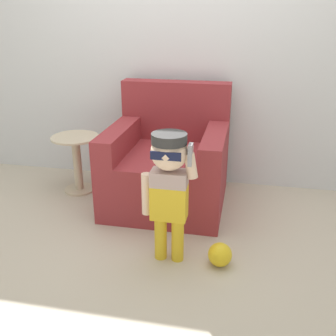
{
  "coord_description": "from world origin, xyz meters",
  "views": [
    {
      "loc": [
        0.64,
        -2.68,
        1.53
      ],
      "look_at": [
        0.12,
        -0.13,
        0.48
      ],
      "focal_mm": 42.0,
      "sensor_mm": 36.0,
      "label": 1
    }
  ],
  "objects": [
    {
      "name": "side_table",
      "position": [
        -0.81,
        0.35,
        0.31
      ],
      "size": [
        0.42,
        0.42,
        0.52
      ],
      "color": "beige",
      "rests_on": "ground_plane"
    },
    {
      "name": "person_child",
      "position": [
        0.2,
        -0.52,
        0.58
      ],
      "size": [
        0.35,
        0.26,
        0.86
      ],
      "color": "gold",
      "rests_on": "ground_plane"
    },
    {
      "name": "armchair",
      "position": [
        0.03,
        0.32,
        0.33
      ],
      "size": [
        0.94,
        0.95,
        0.97
      ],
      "color": "maroon",
      "rests_on": "ground_plane"
    },
    {
      "name": "wall_back",
      "position": [
        0.0,
        0.84,
        1.3
      ],
      "size": [
        10.0,
        0.05,
        2.6
      ],
      "color": "silver",
      "rests_on": "ground_plane"
    },
    {
      "name": "ground_plane",
      "position": [
        0.0,
        0.0,
        0.0
      ],
      "size": [
        10.0,
        10.0,
        0.0
      ],
      "primitive_type": "plane",
      "color": "#BCB29E"
    },
    {
      "name": "toy_ball",
      "position": [
        0.54,
        -0.53,
        0.08
      ],
      "size": [
        0.16,
        0.16,
        0.16
      ],
      "color": "yellow",
      "rests_on": "ground_plane"
    }
  ]
}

